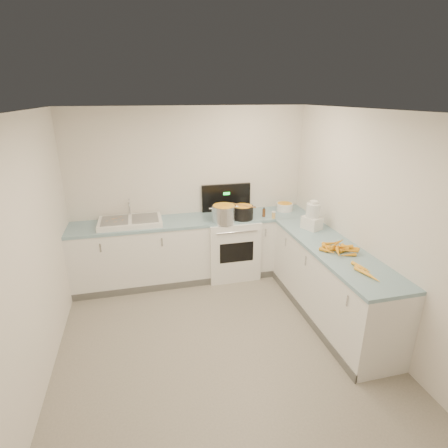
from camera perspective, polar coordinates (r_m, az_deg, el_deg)
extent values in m
cube|color=white|center=(5.28, -4.73, -4.18)|extent=(3.50, 0.60, 0.90)
cube|color=#83AABA|center=(5.11, -4.88, 0.62)|extent=(3.50, 0.62, 0.04)
cube|color=white|center=(4.56, 16.91, -9.30)|extent=(0.60, 2.20, 0.90)
cube|color=#83AABA|center=(4.35, 17.53, -3.90)|extent=(0.62, 2.20, 0.04)
cube|color=white|center=(5.37, 1.13, -3.72)|extent=(0.76, 0.65, 0.90)
cube|color=black|center=(5.40, 0.36, 4.35)|extent=(0.76, 0.05, 0.42)
cube|color=white|center=(5.04, -15.05, 0.37)|extent=(0.86, 0.52, 0.07)
cube|color=slate|center=(5.04, -17.41, 0.58)|extent=(0.36, 0.42, 0.01)
cube|color=slate|center=(5.03, -12.76, 0.97)|extent=(0.36, 0.42, 0.01)
cylinder|color=silver|center=(5.20, -15.19, 2.77)|extent=(0.03, 0.03, 0.24)
cylinder|color=silver|center=(4.97, -0.02, 1.65)|extent=(0.44, 0.44, 0.25)
cylinder|color=black|center=(5.07, 3.09, 1.81)|extent=(0.36, 0.36, 0.21)
cylinder|color=#AD7A47|center=(5.04, 3.11, 3.07)|extent=(0.30, 0.32, 0.02)
cylinder|color=white|center=(5.52, 9.87, 2.77)|extent=(0.31, 0.31, 0.12)
cylinder|color=#593319|center=(5.20, 6.52, 1.83)|extent=(0.05, 0.05, 0.12)
cylinder|color=#E5B266|center=(5.14, 8.09, 1.39)|extent=(0.05, 0.05, 0.09)
cube|color=white|center=(4.83, 14.14, 0.19)|extent=(0.27, 0.29, 0.17)
cylinder|color=silver|center=(4.77, 14.32, 2.16)|extent=(0.18, 0.18, 0.18)
cylinder|color=white|center=(4.74, 14.43, 3.44)|extent=(0.11, 0.11, 0.04)
cone|color=#F9A41E|center=(4.39, 17.19, -3.03)|extent=(0.22, 0.05, 0.05)
cone|color=#F9A41E|center=(4.25, 19.19, -4.01)|extent=(0.18, 0.09, 0.05)
cone|color=#F9A41E|center=(4.26, 18.94, -3.92)|extent=(0.15, 0.15, 0.05)
cone|color=#F9A41E|center=(4.15, 19.65, -4.80)|extent=(0.18, 0.06, 0.04)
cone|color=#F9A41E|center=(4.23, 17.42, -4.06)|extent=(0.22, 0.04, 0.04)
cone|color=#F9A41E|center=(4.30, 18.24, -3.61)|extent=(0.18, 0.12, 0.05)
cone|color=#F9A41E|center=(4.27, 16.23, -3.59)|extent=(0.09, 0.20, 0.04)
cone|color=#F9A41E|center=(4.29, 18.89, -3.76)|extent=(0.12, 0.17, 0.05)
cone|color=#F9A41E|center=(4.29, 16.93, -3.54)|extent=(0.19, 0.10, 0.05)
cone|color=#F9A41E|center=(4.17, 16.41, -4.20)|extent=(0.14, 0.17, 0.05)
cone|color=#F9A41E|center=(4.31, 19.93, -3.83)|extent=(0.17, 0.06, 0.04)
cone|color=#F9A41E|center=(4.24, 17.56, -3.95)|extent=(0.15, 0.15, 0.04)
cone|color=#F9A41E|center=(4.24, 19.89, -3.62)|extent=(0.17, 0.17, 0.04)
cone|color=#F9A41E|center=(4.22, 19.12, -3.51)|extent=(0.18, 0.11, 0.05)
cone|color=#F9A41E|center=(4.39, 18.34, -2.75)|extent=(0.17, 0.12, 0.04)
cone|color=#F9A41E|center=(4.18, 19.94, -4.11)|extent=(0.17, 0.09, 0.04)
cone|color=#F9A41E|center=(4.24, 18.46, -3.63)|extent=(0.17, 0.16, 0.04)
cone|color=#F9A41E|center=(4.25, 18.98, -3.85)|extent=(0.20, 0.12, 0.04)
cone|color=#F9A41E|center=(4.23, 17.58, -3.33)|extent=(0.20, 0.17, 0.04)
cone|color=#F9A41E|center=(4.11, 18.10, -4.36)|extent=(0.12, 0.20, 0.04)
cone|color=#F9A41E|center=(4.25, 18.10, -3.66)|extent=(0.14, 0.18, 0.04)
cone|color=#FFAC26|center=(3.75, 23.11, -8.00)|extent=(0.06, 0.19, 0.04)
cone|color=#FFAC26|center=(3.78, 22.42, -7.63)|extent=(0.07, 0.18, 0.04)
cone|color=#FFAC26|center=(3.81, 21.63, -7.29)|extent=(0.07, 0.20, 0.04)
cone|color=#FFAC26|center=(3.88, 21.67, -6.81)|extent=(0.11, 0.17, 0.04)
cone|color=#FFAC26|center=(3.93, 21.30, -6.42)|extent=(0.10, 0.20, 0.04)
cube|color=tan|center=(5.10, -17.15, 0.90)|extent=(0.04, 0.02, 0.00)
cube|color=tan|center=(5.08, -17.57, 0.80)|extent=(0.04, 0.05, 0.00)
cube|color=tan|center=(5.03, -18.61, 0.46)|extent=(0.03, 0.02, 0.00)
cube|color=tan|center=(4.96, -17.33, 0.34)|extent=(0.05, 0.02, 0.00)
cube|color=tan|center=(5.10, -17.74, 0.83)|extent=(0.05, 0.02, 0.00)
cube|color=tan|center=(5.14, -16.57, 1.12)|extent=(0.05, 0.03, 0.00)
cube|color=tan|center=(5.04, -18.47, 0.45)|extent=(0.03, 0.01, 0.00)
cube|color=tan|center=(4.93, -17.71, 0.12)|extent=(0.03, 0.01, 0.00)
cube|color=tan|center=(4.94, -17.73, 0.18)|extent=(0.02, 0.05, 0.00)
cube|color=tan|center=(5.01, -16.21, 0.64)|extent=(0.02, 0.05, 0.00)
cube|color=tan|center=(5.05, -16.80, 0.72)|extent=(0.02, 0.04, 0.00)
cube|color=tan|center=(4.99, -18.10, 0.32)|extent=(0.03, 0.01, 0.00)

